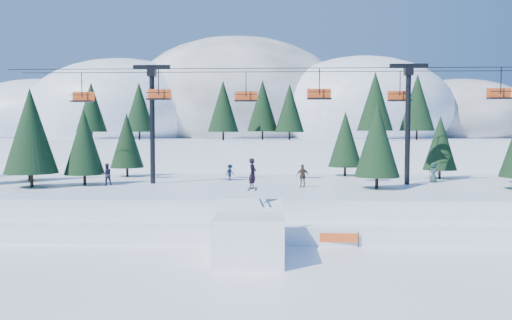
{
  "coord_description": "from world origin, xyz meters",
  "views": [
    {
      "loc": [
        1.6,
        -25.07,
        6.83
      ],
      "look_at": [
        0.47,
        6.0,
        5.2
      ],
      "focal_mm": 35.0,
      "sensor_mm": 36.0,
      "label": 1
    }
  ],
  "objects_px": {
    "chairlift": "(280,105)",
    "banner_near": "(335,238)",
    "jump_kicker": "(250,235)",
    "banner_far": "(375,236)"
  },
  "relations": [
    {
      "from": "jump_kicker",
      "to": "banner_near",
      "type": "xyz_separation_m",
      "value": [
        5.01,
        3.21,
        -0.82
      ]
    },
    {
      "from": "banner_far",
      "to": "chairlift",
      "type": "bearing_deg",
      "value": 114.34
    },
    {
      "from": "chairlift",
      "to": "banner_near",
      "type": "xyz_separation_m",
      "value": [
        3.22,
        -13.1,
        -8.78
      ]
    },
    {
      "from": "banner_near",
      "to": "banner_far",
      "type": "bearing_deg",
      "value": 11.44
    },
    {
      "from": "jump_kicker",
      "to": "banner_near",
      "type": "bearing_deg",
      "value": 32.63
    },
    {
      "from": "jump_kicker",
      "to": "chairlift",
      "type": "xyz_separation_m",
      "value": [
        1.79,
        16.3,
        7.96
      ]
    },
    {
      "from": "banner_far",
      "to": "jump_kicker",
      "type": "bearing_deg",
      "value": -153.66
    },
    {
      "from": "jump_kicker",
      "to": "banner_near",
      "type": "distance_m",
      "value": 6.0
    },
    {
      "from": "jump_kicker",
      "to": "chairlift",
      "type": "bearing_deg",
      "value": 83.73
    },
    {
      "from": "jump_kicker",
      "to": "banner_near",
      "type": "relative_size",
      "value": 1.91
    }
  ]
}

